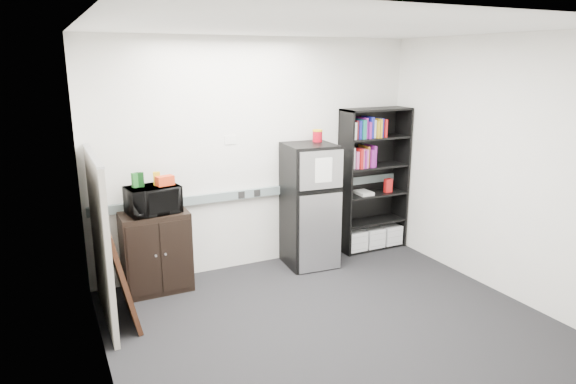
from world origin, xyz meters
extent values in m
plane|color=black|center=(0.00, 0.00, 0.00)|extent=(4.00, 4.00, 0.00)
cube|color=silver|center=(0.00, 1.75, 1.35)|extent=(4.00, 0.02, 2.70)
cube|color=silver|center=(2.00, 0.00, 1.35)|extent=(0.02, 3.50, 2.70)
cube|color=silver|center=(-2.00, 0.00, 1.35)|extent=(0.02, 3.50, 2.70)
cube|color=white|center=(0.00, 0.00, 2.70)|extent=(4.00, 3.50, 0.02)
cube|color=slate|center=(0.00, 1.72, 0.90)|extent=(3.92, 0.05, 0.10)
cube|color=white|center=(-0.35, 1.74, 1.55)|extent=(0.14, 0.00, 0.10)
cube|color=black|center=(1.09, 1.56, 0.93)|extent=(0.02, 0.34, 1.85)
cube|color=black|center=(1.97, 1.56, 0.93)|extent=(0.02, 0.34, 1.85)
cube|color=black|center=(1.53, 1.72, 0.93)|extent=(0.90, 0.02, 1.85)
cube|color=black|center=(1.53, 1.56, 1.84)|extent=(0.90, 0.34, 0.02)
cube|color=black|center=(1.53, 1.56, 0.02)|extent=(0.85, 0.32, 0.03)
cube|color=black|center=(1.53, 1.56, 0.37)|extent=(0.85, 0.32, 0.03)
cube|color=black|center=(1.53, 1.56, 0.74)|extent=(0.85, 0.32, 0.02)
cube|color=black|center=(1.53, 1.56, 1.11)|extent=(0.85, 0.32, 0.02)
cube|color=black|center=(1.53, 1.56, 1.48)|extent=(0.85, 0.32, 0.02)
cube|color=silver|center=(1.25, 1.55, 0.16)|extent=(0.25, 0.30, 0.25)
cube|color=silver|center=(1.53, 1.55, 0.16)|extent=(0.25, 0.30, 0.25)
cube|color=silver|center=(1.81, 1.55, 0.16)|extent=(0.25, 0.30, 0.25)
cube|color=gray|center=(-1.90, 1.08, 0.80)|extent=(0.05, 1.30, 1.60)
cube|color=#B2B2B7|center=(-1.90, 1.08, 1.61)|extent=(0.06, 1.30, 0.02)
cube|color=black|center=(-1.32, 1.50, 0.44)|extent=(0.70, 0.44, 0.88)
cube|color=black|center=(-1.48, 1.28, 0.44)|extent=(0.32, 0.01, 0.77)
cube|color=black|center=(-1.15, 1.28, 0.44)|extent=(0.32, 0.01, 0.77)
cylinder|color=#B2B2B7|center=(-1.37, 1.27, 0.48)|extent=(0.02, 0.02, 0.02)
cylinder|color=#B2B2B7|center=(-1.27, 1.27, 0.48)|extent=(0.02, 0.02, 0.02)
imported|color=black|center=(-1.32, 1.48, 1.02)|extent=(0.57, 0.43, 0.29)
cube|color=#1B5F1F|center=(-1.47, 1.52, 1.24)|extent=(0.08, 0.07, 0.15)
cube|color=black|center=(-1.42, 1.52, 1.24)|extent=(0.08, 0.07, 0.15)
cube|color=gold|center=(-1.25, 1.52, 1.24)|extent=(0.08, 0.06, 0.14)
cube|color=red|center=(-1.18, 1.47, 1.22)|extent=(0.20, 0.14, 0.10)
cube|color=black|center=(0.51, 1.43, 0.73)|extent=(0.60, 0.60, 1.47)
cube|color=silver|center=(0.51, 1.14, 1.23)|extent=(0.54, 0.06, 0.44)
cube|color=silver|center=(0.51, 1.14, 0.48)|extent=(0.54, 0.06, 0.94)
cube|color=black|center=(0.51, 1.13, 0.98)|extent=(0.53, 0.05, 0.03)
cube|color=white|center=(0.53, 1.13, 1.23)|extent=(0.21, 0.02, 0.28)
cube|color=black|center=(0.51, 1.43, 1.48)|extent=(0.60, 0.60, 0.02)
cylinder|color=#A90718|center=(0.68, 1.55, 1.56)|extent=(0.12, 0.12, 0.14)
cylinder|color=gold|center=(0.68, 1.55, 1.64)|extent=(0.12, 0.12, 0.02)
cube|color=black|center=(-1.77, 0.96, 0.50)|extent=(0.24, 0.77, 0.98)
cube|color=beige|center=(-1.75, 0.96, 0.50)|extent=(0.17, 0.65, 0.83)
camera|label=1|loc=(-2.31, -3.78, 2.44)|focal=32.00mm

